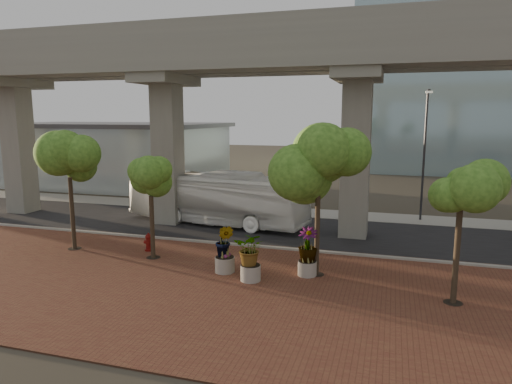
% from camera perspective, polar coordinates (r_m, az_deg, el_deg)
% --- Properties ---
extents(ground, '(160.00, 160.00, 0.00)m').
position_cam_1_polar(ground, '(27.02, -1.20, -5.64)').
color(ground, '#3D362C').
rests_on(ground, ground).
extents(brick_plaza, '(70.00, 13.00, 0.06)m').
position_cam_1_polar(brick_plaza, '(19.91, -8.41, -11.30)').
color(brick_plaza, brown).
rests_on(brick_plaza, ground).
extents(asphalt_road, '(90.00, 8.00, 0.04)m').
position_cam_1_polar(asphalt_road, '(28.86, 0.02, -4.60)').
color(asphalt_road, black).
rests_on(asphalt_road, ground).
extents(curb_strip, '(70.00, 0.25, 0.16)m').
position_cam_1_polar(curb_strip, '(25.17, -2.61, -6.61)').
color(curb_strip, '#9A9990').
rests_on(curb_strip, ground).
extents(far_sidewalk, '(90.00, 3.00, 0.06)m').
position_cam_1_polar(far_sidewalk, '(34.03, 2.67, -2.41)').
color(far_sidewalk, '#9A9990').
rests_on(far_sidewalk, ground).
extents(transit_viaduct, '(72.00, 5.60, 12.40)m').
position_cam_1_polar(transit_viaduct, '(27.98, 0.02, 9.98)').
color(transit_viaduct, gray).
rests_on(transit_viaduct, ground).
extents(station_pavilion, '(23.00, 13.00, 6.30)m').
position_cam_1_polar(station_pavilion, '(49.65, -17.81, 4.65)').
color(station_pavilion, '#A8B9C0').
rests_on(station_pavilion, ground).
extents(transit_bus, '(12.62, 4.90, 3.43)m').
position_cam_1_polar(transit_bus, '(30.03, -5.03, -0.77)').
color(transit_bus, white).
rests_on(transit_bus, ground).
extents(fire_hydrant, '(0.48, 0.43, 0.96)m').
position_cam_1_polar(fire_hydrant, '(24.70, -13.28, -6.11)').
color(fire_hydrant, maroon).
rests_on(fire_hydrant, ground).
extents(planter_front, '(1.96, 1.96, 2.15)m').
position_cam_1_polar(planter_front, '(19.60, -0.69, -7.40)').
color(planter_front, '#A29D92').
rests_on(planter_front, ground).
extents(planter_right, '(2.03, 2.03, 2.17)m').
position_cam_1_polar(planter_right, '(20.33, 6.47, -6.81)').
color(planter_right, gray).
rests_on(planter_right, ground).
extents(planter_left, '(1.99, 1.99, 2.19)m').
position_cam_1_polar(planter_left, '(20.68, -3.96, -6.45)').
color(planter_left, gray).
rests_on(planter_left, ground).
extents(street_tree_far_west, '(3.51, 3.51, 6.47)m').
position_cam_1_polar(street_tree_far_west, '(25.52, -22.39, 3.95)').
color(street_tree_far_west, '#423325').
rests_on(street_tree_far_west, ground).
extents(street_tree_near_west, '(3.00, 3.00, 5.37)m').
position_cam_1_polar(street_tree_near_west, '(22.75, -13.07, 1.63)').
color(street_tree_near_west, '#423325').
rests_on(street_tree_near_west, ground).
extents(street_tree_near_east, '(4.16, 4.16, 6.78)m').
position_cam_1_polar(street_tree_near_east, '(19.81, 7.84, 3.20)').
color(street_tree_near_east, '#423325').
rests_on(street_tree_near_east, ground).
extents(street_tree_far_east, '(3.07, 3.07, 5.91)m').
position_cam_1_polar(street_tree_far_east, '(18.17, 24.33, 0.68)').
color(street_tree_far_east, '#423325').
rests_on(street_tree_far_east, ground).
extents(streetlamp_west, '(0.39, 1.15, 7.95)m').
position_cam_1_polar(streetlamp_west, '(35.07, -10.12, 5.42)').
color(streetlamp_west, '#2F2F34').
rests_on(streetlamp_west, ground).
extents(streetlamp_east, '(0.43, 1.26, 8.68)m').
position_cam_1_polar(streetlamp_east, '(32.32, 20.35, 5.39)').
color(streetlamp_east, '#2E2F33').
rests_on(streetlamp_east, ground).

